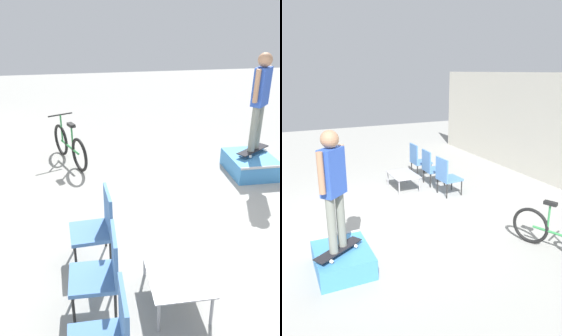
# 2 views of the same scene
# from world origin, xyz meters

# --- Properties ---
(ground_plane) EXTENTS (24.00, 24.00, 0.00)m
(ground_plane) POSITION_xyz_m (0.00, 0.00, 0.00)
(ground_plane) COLOR gray
(skate_ramp_box) EXTENTS (1.06, 0.85, 0.37)m
(skate_ramp_box) POSITION_xyz_m (1.39, -1.25, 0.17)
(skate_ramp_box) COLOR #3D84C6
(skate_ramp_box) RESTS_ON ground_plane
(skateboard_on_ramp) EXTENTS (0.62, 0.80, 0.07)m
(skateboard_on_ramp) POSITION_xyz_m (1.51, -1.32, 0.43)
(skateboard_on_ramp) COLOR black
(skateboard_on_ramp) RESTS_ON skate_ramp_box
(person_skater) EXTENTS (0.42, 0.44, 1.83)m
(person_skater) POSITION_xyz_m (1.51, -1.32, 1.53)
(person_skater) COLOR gray
(person_skater) RESTS_ON skateboard_on_ramp
(coffee_table) EXTENTS (0.97, 0.67, 0.41)m
(coffee_table) POSITION_xyz_m (-1.65, 0.99, 0.37)
(coffee_table) COLOR #9E9EA3
(coffee_table) RESTS_ON ground_plane
(patio_chair_left) EXTENTS (0.52, 0.52, 0.98)m
(patio_chair_left) POSITION_xyz_m (-2.52, 1.81, 0.53)
(patio_chair_left) COLOR black
(patio_chair_left) RESTS_ON ground_plane
(patio_chair_center) EXTENTS (0.53, 0.53, 0.98)m
(patio_chair_center) POSITION_xyz_m (-1.65, 1.81, 0.53)
(patio_chair_center) COLOR black
(patio_chair_center) RESTS_ON ground_plane
(patio_chair_right) EXTENTS (0.56, 0.56, 0.98)m
(patio_chair_right) POSITION_xyz_m (-0.78, 1.81, 0.53)
(patio_chair_right) COLOR black
(patio_chair_right) RESTS_ON ground_plane
(bicycle) EXTENTS (1.54, 0.76, 0.94)m
(bicycle) POSITION_xyz_m (2.43, 2.23, 0.36)
(bicycle) COLOR black
(bicycle) RESTS_ON ground_plane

